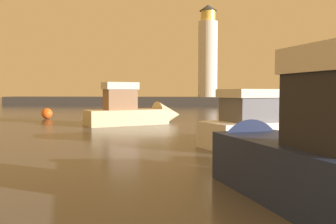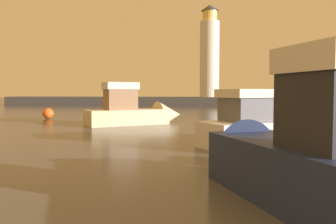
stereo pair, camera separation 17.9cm
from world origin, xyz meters
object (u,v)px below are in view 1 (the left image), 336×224
Objects in this scene: lighthouse at (208,54)px; motorboat_2 at (286,126)px; motorboat_3 at (139,112)px; motorboat_0 at (293,156)px; mooring_buoy at (47,113)px.

lighthouse is 1.92× the size of motorboat_2.
motorboat_3 is at bearing -97.78° from lighthouse.
motorboat_0 is 7.82× the size of mooring_buoy.
motorboat_2 is at bearing -35.75° from mooring_buoy.
motorboat_3 is (-7.27, 17.36, -0.06)m from motorboat_0.
motorboat_0 is at bearing -100.28° from motorboat_2.
motorboat_3 is at bearing -23.42° from mooring_buoy.
mooring_buoy is (-16.43, 21.32, -0.47)m from motorboat_0.
motorboat_2 is 22.13m from mooring_buoy.
motorboat_0 is at bearing -67.27° from motorboat_3.
lighthouse is 2.07× the size of motorboat_3.
motorboat_3 is (-4.51, -33.04, -7.78)m from lighthouse.
lighthouse is at bearing 82.22° from motorboat_3.
lighthouse is at bearing 64.81° from mooring_buoy.
motorboat_0 reaches higher than mooring_buoy.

